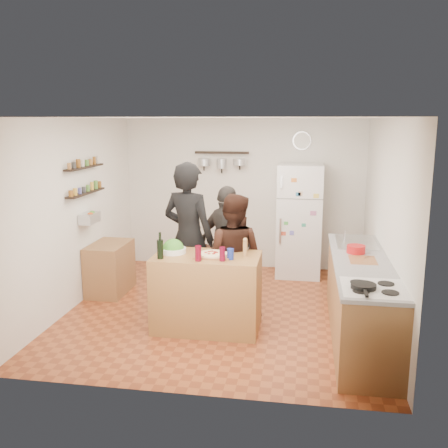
% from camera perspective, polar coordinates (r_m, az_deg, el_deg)
% --- Properties ---
extents(room_shell, '(4.20, 4.20, 4.20)m').
position_cam_1_polar(room_shell, '(6.74, 0.40, 1.33)').
color(room_shell, brown).
rests_on(room_shell, ground).
extents(prep_island, '(1.25, 0.72, 0.91)m').
position_cam_1_polar(prep_island, '(6.03, -1.96, -7.79)').
color(prep_island, olive).
rests_on(prep_island, floor).
extents(pizza_board, '(0.42, 0.34, 0.02)m').
position_cam_1_polar(pizza_board, '(5.85, -1.26, -3.61)').
color(pizza_board, brown).
rests_on(pizza_board, prep_island).
extents(pizza, '(0.34, 0.34, 0.02)m').
position_cam_1_polar(pizza, '(5.85, -1.26, -3.43)').
color(pizza, beige).
rests_on(pizza, pizza_board).
extents(salad_bowl, '(0.31, 0.31, 0.06)m').
position_cam_1_polar(salad_bowl, '(6.02, -5.82, -3.02)').
color(salad_bowl, silver).
rests_on(salad_bowl, prep_island).
extents(wine_bottle, '(0.07, 0.07, 0.22)m').
position_cam_1_polar(wine_bottle, '(5.77, -7.30, -2.89)').
color(wine_bottle, black).
rests_on(wine_bottle, prep_island).
extents(wine_glass_near, '(0.07, 0.07, 0.18)m').
position_cam_1_polar(wine_glass_near, '(5.65, -2.97, -3.37)').
color(wine_glass_near, '#540716').
rests_on(wine_glass_near, prep_island).
extents(wine_glass_far, '(0.07, 0.07, 0.16)m').
position_cam_1_polar(wine_glass_far, '(5.64, -0.19, -3.46)').
color(wine_glass_far, '#51061A').
rests_on(wine_glass_far, prep_island).
extents(pepper_mill, '(0.05, 0.05, 0.17)m').
position_cam_1_polar(pepper_mill, '(5.85, 2.44, -2.86)').
color(pepper_mill, '#9E7342').
rests_on(pepper_mill, prep_island).
extents(salt_canister, '(0.08, 0.08, 0.13)m').
position_cam_1_polar(salt_canister, '(5.71, 0.73, -3.45)').
color(salt_canister, navy).
rests_on(salt_canister, prep_island).
extents(person_left, '(0.83, 0.67, 1.97)m').
position_cam_1_polar(person_left, '(6.46, -4.07, -1.58)').
color(person_left, black).
rests_on(person_left, floor).
extents(person_center, '(0.88, 0.74, 1.59)m').
position_cam_1_polar(person_center, '(6.28, 1.02, -3.71)').
color(person_center, black).
rests_on(person_center, floor).
extents(person_back, '(0.99, 0.86, 1.60)m').
position_cam_1_polar(person_back, '(6.90, 0.34, -2.24)').
color(person_back, '#302C2A').
rests_on(person_back, floor).
extents(counter_run, '(0.63, 2.63, 0.90)m').
position_cam_1_polar(counter_run, '(6.00, 15.35, -8.36)').
color(counter_run, '#9E7042').
rests_on(counter_run, floor).
extents(stove_top, '(0.60, 0.62, 0.02)m').
position_cam_1_polar(stove_top, '(4.96, 16.74, -7.10)').
color(stove_top, white).
rests_on(stove_top, counter_run).
extents(skillet, '(0.24, 0.24, 0.05)m').
position_cam_1_polar(skillet, '(4.91, 15.65, -6.85)').
color(skillet, black).
rests_on(skillet, stove_top).
extents(sink, '(0.50, 0.80, 0.03)m').
position_cam_1_polar(sink, '(6.68, 14.84, -2.11)').
color(sink, silver).
rests_on(sink, counter_run).
extents(cutting_board, '(0.30, 0.40, 0.02)m').
position_cam_1_polar(cutting_board, '(5.88, 15.58, -4.07)').
color(cutting_board, '#935C35').
rests_on(cutting_board, counter_run).
extents(red_bowl, '(0.22, 0.22, 0.09)m').
position_cam_1_polar(red_bowl, '(6.15, 14.85, -2.80)').
color(red_bowl, red).
rests_on(red_bowl, counter_run).
extents(fridge, '(0.70, 0.68, 1.80)m').
position_cam_1_polar(fridge, '(8.07, 8.59, 0.40)').
color(fridge, white).
rests_on(fridge, floor).
extents(wall_clock, '(0.30, 0.03, 0.30)m').
position_cam_1_polar(wall_clock, '(8.25, 8.90, 9.39)').
color(wall_clock, silver).
rests_on(wall_clock, back_wall).
extents(spice_shelf_lower, '(0.12, 1.00, 0.02)m').
position_cam_1_polar(spice_shelf_lower, '(7.08, -15.49, 3.45)').
color(spice_shelf_lower, black).
rests_on(spice_shelf_lower, left_wall).
extents(spice_shelf_upper, '(0.12, 1.00, 0.02)m').
position_cam_1_polar(spice_shelf_upper, '(7.04, -15.65, 6.27)').
color(spice_shelf_upper, black).
rests_on(spice_shelf_upper, left_wall).
extents(produce_basket, '(0.18, 0.35, 0.14)m').
position_cam_1_polar(produce_basket, '(7.13, -15.12, 0.67)').
color(produce_basket, silver).
rests_on(produce_basket, left_wall).
extents(side_table, '(0.50, 0.80, 0.73)m').
position_cam_1_polar(side_table, '(7.47, -12.90, -4.93)').
color(side_table, olive).
rests_on(side_table, floor).
extents(pot_rack, '(0.90, 0.04, 0.04)m').
position_cam_1_polar(pot_rack, '(8.29, -0.26, 8.16)').
color(pot_rack, black).
rests_on(pot_rack, back_wall).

